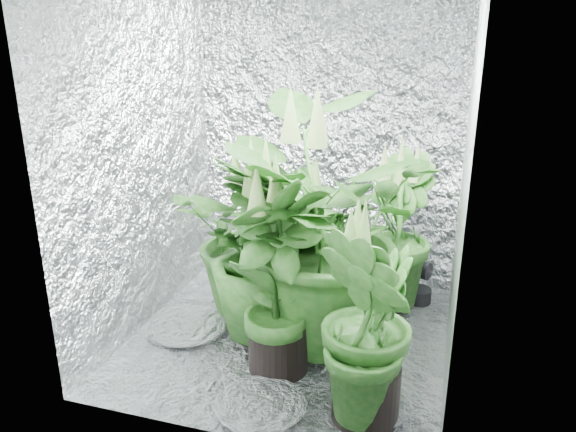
{
  "coord_description": "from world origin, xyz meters",
  "views": [
    {
      "loc": [
        0.75,
        -2.49,
        1.58
      ],
      "look_at": [
        -0.01,
        0.0,
        0.67
      ],
      "focal_mm": 35.0,
      "sensor_mm": 36.0,
      "label": 1
    }
  ],
  "objects_px": {
    "plant_b": "(315,251)",
    "plant_e": "(312,229)",
    "plant_a": "(256,236)",
    "plant_c": "(394,234)",
    "circulation_fan": "(415,276)",
    "plant_f": "(278,277)",
    "plant_g": "(369,328)",
    "plant_d": "(260,252)"
  },
  "relations": [
    {
      "from": "plant_d",
      "to": "plant_e",
      "type": "height_order",
      "value": "plant_e"
    },
    {
      "from": "plant_b",
      "to": "circulation_fan",
      "type": "xyz_separation_m",
      "value": [
        0.52,
        0.39,
        -0.25
      ]
    },
    {
      "from": "plant_c",
      "to": "circulation_fan",
      "type": "bearing_deg",
      "value": 31.71
    },
    {
      "from": "plant_b",
      "to": "plant_f",
      "type": "distance_m",
      "value": 0.51
    },
    {
      "from": "plant_d",
      "to": "plant_g",
      "type": "relative_size",
      "value": 1.1
    },
    {
      "from": "plant_a",
      "to": "plant_b",
      "type": "distance_m",
      "value": 0.34
    },
    {
      "from": "plant_b",
      "to": "plant_e",
      "type": "height_order",
      "value": "plant_e"
    },
    {
      "from": "plant_a",
      "to": "plant_e",
      "type": "distance_m",
      "value": 0.47
    },
    {
      "from": "plant_f",
      "to": "plant_g",
      "type": "xyz_separation_m",
      "value": [
        0.46,
        -0.23,
        -0.05
      ]
    },
    {
      "from": "plant_a",
      "to": "plant_d",
      "type": "distance_m",
      "value": 0.25
    },
    {
      "from": "plant_c",
      "to": "plant_f",
      "type": "distance_m",
      "value": 0.92
    },
    {
      "from": "plant_e",
      "to": "plant_g",
      "type": "bearing_deg",
      "value": -53.08
    },
    {
      "from": "plant_b",
      "to": "plant_e",
      "type": "xyz_separation_m",
      "value": [
        0.04,
        -0.25,
        0.22
      ]
    },
    {
      "from": "plant_c",
      "to": "plant_e",
      "type": "xyz_separation_m",
      "value": [
        -0.34,
        -0.56,
        0.19
      ]
    },
    {
      "from": "plant_b",
      "to": "plant_f",
      "type": "height_order",
      "value": "plant_f"
    },
    {
      "from": "circulation_fan",
      "to": "plant_b",
      "type": "bearing_deg",
      "value": -120.84
    },
    {
      "from": "plant_a",
      "to": "plant_b",
      "type": "height_order",
      "value": "plant_a"
    },
    {
      "from": "plant_e",
      "to": "circulation_fan",
      "type": "xyz_separation_m",
      "value": [
        0.47,
        0.64,
        -0.48
      ]
    },
    {
      "from": "plant_c",
      "to": "plant_d",
      "type": "distance_m",
      "value": 0.82
    },
    {
      "from": "plant_b",
      "to": "circulation_fan",
      "type": "bearing_deg",
      "value": 37.14
    },
    {
      "from": "plant_b",
      "to": "circulation_fan",
      "type": "distance_m",
      "value": 0.7
    },
    {
      "from": "plant_e",
      "to": "plant_g",
      "type": "distance_m",
      "value": 0.64
    },
    {
      "from": "plant_f",
      "to": "circulation_fan",
      "type": "distance_m",
      "value": 1.11
    },
    {
      "from": "plant_b",
      "to": "plant_e",
      "type": "bearing_deg",
      "value": -79.91
    },
    {
      "from": "plant_f",
      "to": "plant_g",
      "type": "distance_m",
      "value": 0.51
    },
    {
      "from": "plant_b",
      "to": "plant_c",
      "type": "bearing_deg",
      "value": 38.83
    },
    {
      "from": "circulation_fan",
      "to": "plant_e",
      "type": "bearing_deg",
      "value": -104.23
    },
    {
      "from": "plant_b",
      "to": "plant_g",
      "type": "distance_m",
      "value": 0.85
    },
    {
      "from": "plant_d",
      "to": "plant_a",
      "type": "bearing_deg",
      "value": 115.27
    },
    {
      "from": "plant_d",
      "to": "plant_g",
      "type": "height_order",
      "value": "plant_d"
    },
    {
      "from": "plant_f",
      "to": "plant_g",
      "type": "height_order",
      "value": "plant_f"
    },
    {
      "from": "plant_g",
      "to": "plant_a",
      "type": "bearing_deg",
      "value": 135.84
    },
    {
      "from": "plant_d",
      "to": "plant_f",
      "type": "relative_size",
      "value": 0.99
    },
    {
      "from": "plant_f",
      "to": "plant_c",
      "type": "bearing_deg",
      "value": 62.33
    },
    {
      "from": "plant_f",
      "to": "plant_g",
      "type": "bearing_deg",
      "value": -26.91
    },
    {
      "from": "plant_g",
      "to": "plant_d",
      "type": "bearing_deg",
      "value": 142.02
    },
    {
      "from": "plant_a",
      "to": "plant_c",
      "type": "height_order",
      "value": "plant_a"
    },
    {
      "from": "plant_b",
      "to": "plant_c",
      "type": "xyz_separation_m",
      "value": [
        0.38,
        0.31,
        0.03
      ]
    },
    {
      "from": "plant_a",
      "to": "plant_g",
      "type": "xyz_separation_m",
      "value": [
        0.74,
        -0.72,
        -0.04
      ]
    },
    {
      "from": "plant_c",
      "to": "plant_d",
      "type": "relative_size",
      "value": 0.93
    },
    {
      "from": "plant_f",
      "to": "plant_e",
      "type": "bearing_deg",
      "value": 70.86
    },
    {
      "from": "plant_c",
      "to": "plant_f",
      "type": "xyz_separation_m",
      "value": [
        -0.43,
        -0.82,
        0.04
      ]
    }
  ]
}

